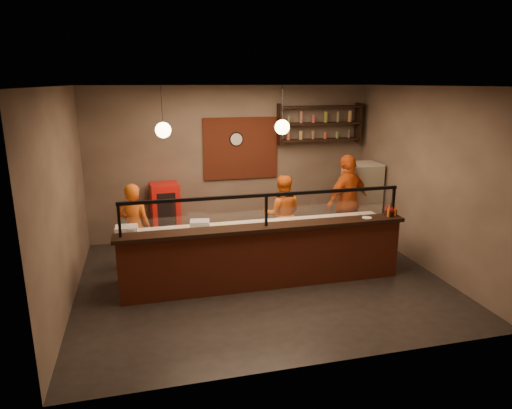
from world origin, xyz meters
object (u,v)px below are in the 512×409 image
object	(u,v)px
fridge	(361,201)
condiment_caddy	(391,213)
cook_right	(347,202)
pizza_dough	(282,223)
pepper_mill	(391,210)
wall_clock	(236,139)
red_cooler	(166,215)
cook_mid	(282,214)
cook_left	(134,227)

from	to	relation	value
fridge	condiment_caddy	size ratio (longest dim) A/B	9.44
cook_right	fridge	bearing A→B (deg)	-162.46
fridge	condiment_caddy	distance (m)	1.93
fridge	pizza_dough	size ratio (longest dim) A/B	3.26
pepper_mill	fridge	bearing A→B (deg)	78.01
wall_clock	red_cooler	size ratio (longest dim) A/B	0.23
cook_right	pepper_mill	distance (m)	1.41
wall_clock	fridge	distance (m)	2.94
cook_mid	pizza_dough	distance (m)	0.98
cook_left	pizza_dough	bearing A→B (deg)	179.27
cook_right	wall_clock	bearing A→B (deg)	-59.75
fridge	red_cooler	size ratio (longest dim) A/B	1.26
red_cooler	fridge	bearing A→B (deg)	-12.85
red_cooler	cook_right	bearing A→B (deg)	-21.81
wall_clock	cook_right	world-z (taller)	wall_clock
wall_clock	pizza_dough	size ratio (longest dim) A/B	0.60
red_cooler	pepper_mill	bearing A→B (deg)	-38.77
cook_left	cook_right	size ratio (longest dim) A/B	0.82
red_cooler	condiment_caddy	world-z (taller)	red_cooler
pepper_mill	cook_left	bearing A→B (deg)	162.87
wall_clock	fridge	bearing A→B (deg)	-19.24
condiment_caddy	pepper_mill	size ratio (longest dim) A/B	0.77
cook_mid	cook_right	size ratio (longest dim) A/B	0.81
pepper_mill	pizza_dough	bearing A→B (deg)	162.65
cook_mid	pizza_dough	xyz separation A→B (m)	(-0.29, -0.92, 0.13)
wall_clock	condiment_caddy	size ratio (longest dim) A/B	1.73
cook_left	condiment_caddy	world-z (taller)	cook_left
cook_left	wall_clock	bearing A→B (deg)	-129.84
pizza_dough	pepper_mill	size ratio (longest dim) A/B	2.24
fridge	pepper_mill	world-z (taller)	fridge
wall_clock	condiment_caddy	distance (m)	3.59
cook_left	fridge	xyz separation A→B (m)	(4.65, 0.57, 0.03)
wall_clock	red_cooler	bearing A→B (deg)	-168.68
cook_left	pizza_dough	xyz separation A→B (m)	(2.49, -0.76, 0.12)
red_cooler	condiment_caddy	size ratio (longest dim) A/B	7.51
fridge	pepper_mill	distance (m)	1.96
cook_right	condiment_caddy	distance (m)	1.38
cook_mid	fridge	size ratio (longest dim) A/B	0.95
cook_left	fridge	bearing A→B (deg)	-156.73
wall_clock	cook_right	xyz separation A→B (m)	(1.95, -1.37, -1.15)
wall_clock	red_cooler	distance (m)	2.14
red_cooler	pizza_dough	xyz separation A→B (m)	(1.89, -1.89, 0.26)
cook_mid	pizza_dough	world-z (taller)	cook_mid
cook_mid	wall_clock	bearing A→B (deg)	-49.92
pizza_dough	pepper_mill	world-z (taller)	pepper_mill
cook_left	red_cooler	world-z (taller)	cook_left
wall_clock	cook_right	bearing A→B (deg)	-35.11
condiment_caddy	wall_clock	bearing A→B (deg)	127.49
fridge	pizza_dough	world-z (taller)	fridge
red_cooler	pizza_dough	distance (m)	2.69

